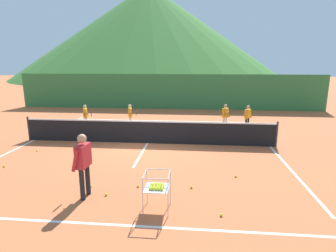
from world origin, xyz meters
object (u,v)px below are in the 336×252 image
object	(u,v)px
student_1	(130,114)
tennis_ball_7	(191,187)
tennis_ball_4	(236,176)
tennis_ball_9	(106,194)
tennis_ball_5	(91,186)
tennis_ball_8	(37,151)
tennis_ball_3	(4,166)
tennis_net	(147,132)
student_3	(248,115)
tennis_ball_0	(221,215)
student_2	(225,114)
tennis_ball_6	(138,186)
student_0	(86,115)
ball_cart	(157,187)
tennis_ball_2	(81,174)
instructor	(83,160)

from	to	relation	value
student_1	tennis_ball_7	size ratio (longest dim) A/B	18.59
tennis_ball_4	tennis_ball_9	size ratio (longest dim) A/B	1.00
student_1	tennis_ball_5	xyz separation A→B (m)	(0.48, -6.94, -0.73)
tennis_ball_8	tennis_ball_3	bearing A→B (deg)	-96.02
tennis_net	student_3	xyz separation A→B (m)	(4.62, 2.79, 0.26)
tennis_ball_7	tennis_ball_0	bearing A→B (deg)	-63.26
tennis_net	student_2	size ratio (longest dim) A/B	8.21
tennis_ball_0	tennis_ball_7	distance (m)	1.52
tennis_ball_5	tennis_ball_8	distance (m)	4.28
tennis_ball_0	tennis_ball_6	world-z (taller)	same
tennis_ball_6	tennis_ball_7	bearing A→B (deg)	2.67
student_0	tennis_ball_9	xyz separation A→B (m)	(3.32, -7.08, -0.72)
student_2	ball_cart	world-z (taller)	student_2
tennis_ball_4	tennis_ball_8	size ratio (longest dim) A/B	1.00
student_2	student_1	bearing A→B (deg)	-176.69
student_0	tennis_ball_4	xyz separation A→B (m)	(6.81, -5.56, -0.72)
student_0	tennis_ball_4	world-z (taller)	student_0
tennis_ball_5	tennis_ball_9	bearing A→B (deg)	-37.43
tennis_ball_2	student_2	bearing A→B (deg)	52.27
student_3	tennis_ball_6	world-z (taller)	student_3
tennis_ball_4	tennis_ball_5	world-z (taller)	same
tennis_ball_0	tennis_ball_3	world-z (taller)	same
tennis_ball_0	tennis_ball_8	world-z (taller)	same
instructor	student_0	bearing A→B (deg)	111.39
tennis_ball_7	tennis_ball_9	world-z (taller)	same
ball_cart	tennis_ball_2	distance (m)	3.20
tennis_net	tennis_ball_0	world-z (taller)	tennis_net
student_1	student_3	bearing A→B (deg)	2.09
tennis_ball_6	tennis_ball_7	world-z (taller)	same
tennis_net	tennis_ball_7	world-z (taller)	tennis_net
student_1	tennis_ball_5	distance (m)	6.99
tennis_net	tennis_ball_5	distance (m)	4.47
tennis_ball_2	tennis_ball_6	world-z (taller)	same
tennis_ball_5	tennis_ball_7	xyz separation A→B (m)	(2.76, 0.20, 0.00)
student_1	tennis_ball_8	world-z (taller)	student_1
tennis_ball_0	tennis_ball_4	distance (m)	2.31
student_3	student_0	bearing A→B (deg)	-176.37
student_1	tennis_ball_0	size ratio (longest dim) A/B	18.59
tennis_ball_2	tennis_ball_8	size ratio (longest dim) A/B	1.00
instructor	tennis_ball_2	size ratio (longest dim) A/B	24.29
instructor	student_2	world-z (taller)	instructor
student_0	tennis_ball_7	size ratio (longest dim) A/B	18.43
ball_cart	tennis_ball_6	distance (m)	1.44
student_0	student_2	distance (m)	7.13
tennis_net	tennis_ball_6	world-z (taller)	tennis_net
student_3	tennis_ball_4	xyz separation A→B (m)	(-1.40, -6.08, -0.73)
ball_cart	tennis_ball_0	xyz separation A→B (m)	(1.46, -0.14, -0.55)
student_0	tennis_ball_5	world-z (taller)	student_0
tennis_net	tennis_ball_4	distance (m)	4.63
instructor	student_2	size ratio (longest dim) A/B	1.27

